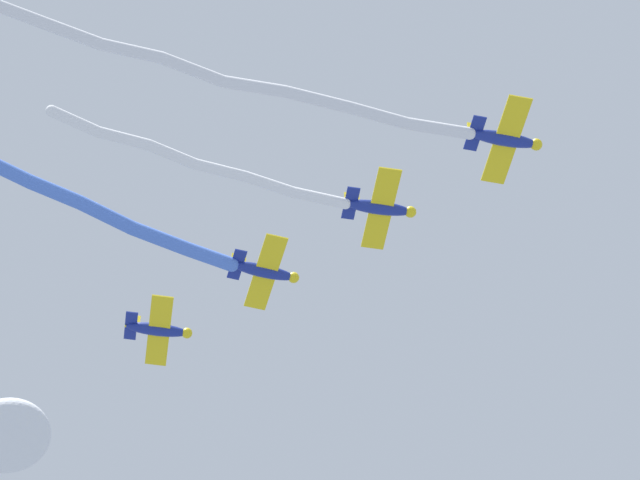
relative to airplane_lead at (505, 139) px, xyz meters
name	(u,v)px	position (x,y,z in m)	size (l,w,h in m)	color
airplane_lead	(505,139)	(0.00, 0.00, 0.00)	(5.48, 4.88, 1.50)	navy
smoke_trail_lead	(233,77)	(10.65, -12.00, 0.54)	(19.78, 20.75, 2.20)	white
airplane_left_wing	(380,208)	(-1.18, -8.61, 0.25)	(5.57, 4.83, 1.50)	navy
smoke_trail_left_wing	(200,162)	(6.76, -16.45, 0.14)	(14.38, 12.39, 1.38)	white
airplane_right_wing	(265,271)	(-2.37, -17.23, 0.50)	(5.27, 5.08, 1.50)	navy
smoke_trail_right_wing	(53,189)	(8.29, -26.13, 1.93)	(19.59, 15.26, 4.28)	#4C75DB
airplane_slot	(159,330)	(-3.54, -25.84, 0.75)	(5.59, 4.82, 1.50)	navy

